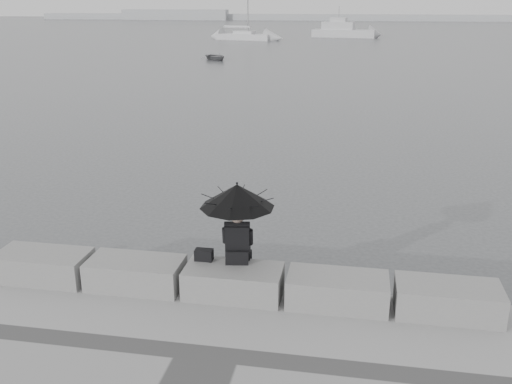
% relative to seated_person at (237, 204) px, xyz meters
% --- Properties ---
extents(ground, '(360.00, 360.00, 0.00)m').
position_rel_seated_person_xyz_m(ground, '(-0.02, 0.18, -2.02)').
color(ground, '#434548').
rests_on(ground, ground).
extents(stone_block_far_left, '(1.60, 0.80, 0.50)m').
position_rel_seated_person_xyz_m(stone_block_far_left, '(-3.42, -0.27, -1.27)').
color(stone_block_far_left, slate).
rests_on(stone_block_far_left, promenade).
extents(stone_block_left, '(1.60, 0.80, 0.50)m').
position_rel_seated_person_xyz_m(stone_block_left, '(-1.72, -0.27, -1.27)').
color(stone_block_left, slate).
rests_on(stone_block_left, promenade).
extents(stone_block_centre, '(1.60, 0.80, 0.50)m').
position_rel_seated_person_xyz_m(stone_block_centre, '(-0.02, -0.27, -1.27)').
color(stone_block_centre, slate).
rests_on(stone_block_centre, promenade).
extents(stone_block_right, '(1.60, 0.80, 0.50)m').
position_rel_seated_person_xyz_m(stone_block_right, '(1.68, -0.27, -1.27)').
color(stone_block_right, slate).
rests_on(stone_block_right, promenade).
extents(stone_block_far_right, '(1.60, 0.80, 0.50)m').
position_rel_seated_person_xyz_m(stone_block_far_right, '(3.38, -0.27, -1.27)').
color(stone_block_far_right, slate).
rests_on(stone_block_far_right, promenade).
extents(seated_person, '(1.23, 1.23, 1.39)m').
position_rel_seated_person_xyz_m(seated_person, '(0.00, 0.00, 0.00)').
color(seated_person, black).
rests_on(seated_person, stone_block_centre).
extents(bag, '(0.30, 0.17, 0.19)m').
position_rel_seated_person_xyz_m(bag, '(-0.57, -0.06, -0.92)').
color(bag, black).
rests_on(bag, stone_block_centre).
extents(distant_landmass, '(180.00, 8.00, 2.80)m').
position_rel_seated_person_xyz_m(distant_landmass, '(-8.16, 154.69, -1.12)').
color(distant_landmass, '#ABAEB1').
rests_on(distant_landmass, ground).
extents(sailboat_left, '(8.32, 4.44, 12.90)m').
position_rel_seated_person_xyz_m(sailboat_left, '(-14.03, 71.30, -1.50)').
color(sailboat_left, silver).
rests_on(sailboat_left, ground).
extents(motor_cruiser, '(9.57, 4.33, 4.50)m').
position_rel_seated_person_xyz_m(motor_cruiser, '(-0.68, 79.53, -1.12)').
color(motor_cruiser, silver).
rests_on(motor_cruiser, ground).
extents(dinghy, '(3.31, 3.01, 0.53)m').
position_rel_seated_person_xyz_m(dinghy, '(-11.15, 43.13, -1.75)').
color(dinghy, slate).
rests_on(dinghy, ground).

